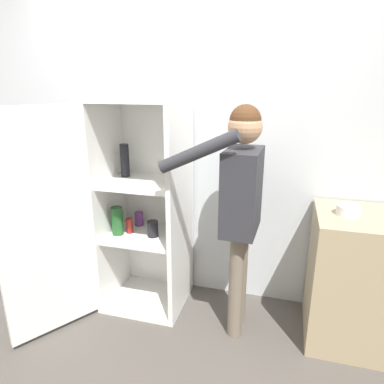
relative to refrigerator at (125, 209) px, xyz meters
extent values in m
plane|color=#4C4742|center=(0.38, -0.57, -0.83)|extent=(12.00, 12.00, 0.00)
cube|color=silver|center=(0.38, 0.41, 0.45)|extent=(7.00, 0.06, 2.55)
cube|color=white|center=(0.12, 0.08, -0.81)|extent=(0.63, 0.57, 0.04)
cube|color=white|center=(0.12, 0.08, 0.81)|extent=(0.63, 0.57, 0.04)
cube|color=white|center=(0.12, 0.35, 0.00)|extent=(0.63, 0.03, 1.58)
cube|color=white|center=(-0.17, 0.08, 0.00)|extent=(0.03, 0.57, 1.58)
cube|color=white|center=(0.42, 0.08, 0.00)|extent=(0.04, 0.57, 1.58)
cube|color=white|center=(0.12, 0.08, -0.23)|extent=(0.56, 0.50, 0.02)
cube|color=white|center=(0.12, 0.08, 0.20)|extent=(0.56, 0.50, 0.02)
cube|color=white|center=(-0.38, -0.46, 0.00)|extent=(0.37, 0.56, 1.58)
cylinder|color=#723884|center=(0.00, 0.22, -0.16)|extent=(0.07, 0.07, 0.11)
cylinder|color=black|center=(0.20, 0.04, -0.15)|extent=(0.09, 0.09, 0.13)
cylinder|color=#1E5123|center=(-0.08, 0.01, -0.11)|extent=(0.09, 0.09, 0.22)
cylinder|color=maroon|center=(0.00, 0.06, -0.16)|extent=(0.05, 0.05, 0.12)
cylinder|color=black|center=(-0.07, 0.18, 0.34)|extent=(0.07, 0.07, 0.26)
cylinder|color=#726656|center=(0.89, -0.14, -0.43)|extent=(0.10, 0.10, 0.79)
cylinder|color=#726656|center=(0.90, 0.02, -0.43)|extent=(0.10, 0.10, 0.79)
cube|color=#2D2D33|center=(0.89, -0.06, 0.24)|extent=(0.24, 0.41, 0.56)
sphere|color=tan|center=(0.89, -0.06, 0.66)|extent=(0.22, 0.22, 0.22)
sphere|color=#4C2D19|center=(0.89, -0.06, 0.70)|extent=(0.20, 0.20, 0.20)
cylinder|color=#2D2D33|center=(0.65, -0.28, 0.53)|extent=(0.51, 0.10, 0.29)
cylinder|color=#2D2D33|center=(0.90, 0.16, 0.21)|extent=(0.08, 0.08, 0.53)
cube|color=tan|center=(1.66, 0.06, -0.36)|extent=(0.56, 0.60, 0.93)
cylinder|color=white|center=(1.57, 0.05, 0.14)|extent=(0.15, 0.15, 0.06)
camera|label=1|loc=(1.16, -2.23, 0.91)|focal=32.00mm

